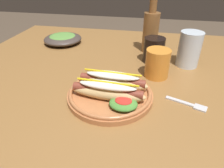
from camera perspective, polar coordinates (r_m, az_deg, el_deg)
The scene contains 8 objects.
dining_table at distance 0.84m, azimuth -1.72°, elevation -1.36°, with size 1.20×1.05×0.74m.
hot_dog_plate at distance 0.61m, azimuth -0.39°, elevation -1.93°, with size 0.27×0.27×0.08m.
fork at distance 0.63m, azimuth 21.29°, elevation -5.49°, with size 0.12×0.06×0.00m.
soda_cup at distance 0.85m, azimuth 11.91°, elevation 9.51°, with size 0.09×0.09×0.10m, color black.
water_cup at distance 0.85m, azimuth 21.29°, elevation 9.27°, with size 0.09×0.09×0.14m, color silver.
extra_cup at distance 0.73m, azimuth 12.89°, elevation 5.78°, with size 0.09×0.09×0.10m, color orange.
glass_bottle at distance 0.94m, azimuth 11.05°, elevation 14.93°, with size 0.07×0.07×0.26m.
side_bowl at distance 1.08m, azimuth -13.96°, elevation 12.57°, with size 0.19×0.19×0.05m.
Camera 1 is at (0.16, -0.68, 1.10)m, focal length 31.85 mm.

